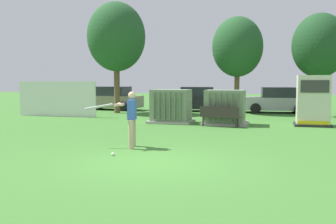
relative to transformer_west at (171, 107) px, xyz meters
The scene contains 14 objects.
ground_plane 9.27m from the transformer_west, 78.61° to the right, with size 96.00×96.00×0.00m, color #3D752D.
fence_panel 7.27m from the transformer_west, 168.52° to the left, with size 4.80×0.12×2.00m, color white.
transformer_west is the anchor object (origin of this frame).
transformer_mid_west 2.65m from the transformer_west, ahead, with size 2.10×1.70×1.62m.
generator_enclosure 6.58m from the transformer_west, ahead, with size 1.60×1.40×2.30m.
park_bench 2.78m from the transformer_west, 24.11° to the right, with size 1.84×0.74×0.92m.
batter 7.12m from the transformer_west, 85.72° to the right, with size 1.61×0.75×1.74m.
sports_ball 8.49m from the transformer_west, 86.49° to the right, with size 0.09×0.09×0.09m, color white.
tree_left 7.58m from the transformer_west, 136.34° to the left, with size 3.61×3.61×6.90m.
tree_center_left 7.67m from the transformer_west, 67.83° to the left, with size 3.14×3.14×6.01m.
tree_center_right 9.52m from the transformer_west, 35.67° to the left, with size 3.05×3.05×5.83m.
parked_car_leftmost 9.11m from the transformer_west, 131.49° to the left, with size 4.33×2.18×1.62m.
parked_car_left_of_center 7.20m from the transformer_west, 91.32° to the left, with size 4.37×2.28×1.62m.
parked_car_right_of_center 8.85m from the transformer_west, 55.31° to the left, with size 4.35×2.23×1.62m.
Camera 1 is at (2.93, -9.29, 2.11)m, focal length 41.62 mm.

